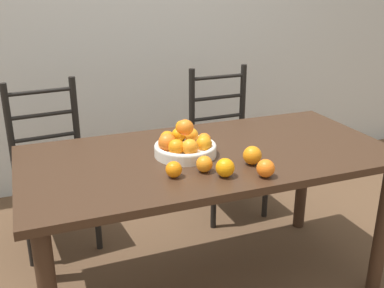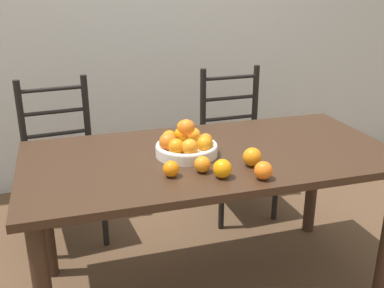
# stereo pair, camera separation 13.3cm
# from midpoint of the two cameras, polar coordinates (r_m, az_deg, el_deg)

# --- Properties ---
(ground_plane) EXTENTS (12.00, 12.00, 0.00)m
(ground_plane) POSITION_cam_midpoint_polar(r_m,az_deg,el_deg) (2.47, 0.34, -17.43)
(ground_plane) COLOR brown
(wall_back) EXTENTS (8.00, 0.06, 2.60)m
(wall_back) POSITION_cam_midpoint_polar(r_m,az_deg,el_deg) (3.38, -9.18, 16.52)
(wall_back) COLOR beige
(wall_back) RESTS_ON ground_plane
(dining_table) EXTENTS (1.73, 0.84, 0.75)m
(dining_table) POSITION_cam_midpoint_polar(r_m,az_deg,el_deg) (2.14, 0.38, -3.56)
(dining_table) COLOR #382316
(dining_table) RESTS_ON ground_plane
(fruit_bowl) EXTENTS (0.29, 0.29, 0.17)m
(fruit_bowl) POSITION_cam_midpoint_polar(r_m,az_deg,el_deg) (2.05, -2.79, -0.07)
(fruit_bowl) COLOR silver
(fruit_bowl) RESTS_ON dining_table
(orange_loose_0) EXTENTS (0.08, 0.08, 0.08)m
(orange_loose_0) POSITION_cam_midpoint_polar(r_m,az_deg,el_deg) (1.84, 2.16, -3.05)
(orange_loose_0) COLOR orange
(orange_loose_0) RESTS_ON dining_table
(orange_loose_1) EXTENTS (0.08, 0.08, 0.08)m
(orange_loose_1) POSITION_cam_midpoint_polar(r_m,az_deg,el_deg) (1.85, 7.31, -3.11)
(orange_loose_1) COLOR orange
(orange_loose_1) RESTS_ON dining_table
(orange_loose_2) EXTENTS (0.07, 0.07, 0.07)m
(orange_loose_2) POSITION_cam_midpoint_polar(r_m,az_deg,el_deg) (1.88, -0.44, -2.58)
(orange_loose_2) COLOR orange
(orange_loose_2) RESTS_ON dining_table
(orange_loose_3) EXTENTS (0.07, 0.07, 0.07)m
(orange_loose_3) POSITION_cam_midpoint_polar(r_m,az_deg,el_deg) (1.84, -4.41, -3.26)
(orange_loose_3) COLOR orange
(orange_loose_3) RESTS_ON dining_table
(orange_loose_4) EXTENTS (0.08, 0.08, 0.08)m
(orange_loose_4) POSITION_cam_midpoint_polar(r_m,az_deg,el_deg) (1.96, 5.75, -1.47)
(orange_loose_4) COLOR orange
(orange_loose_4) RESTS_ON dining_table
(chair_left) EXTENTS (0.46, 0.44, 0.97)m
(chair_left) POSITION_cam_midpoint_polar(r_m,az_deg,el_deg) (2.77, -18.69, -2.86)
(chair_left) COLOR black
(chair_left) RESTS_ON ground_plane
(chair_right) EXTENTS (0.43, 0.41, 0.97)m
(chair_right) POSITION_cam_midpoint_polar(r_m,az_deg,el_deg) (3.00, 3.08, 0.04)
(chair_right) COLOR black
(chair_right) RESTS_ON ground_plane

